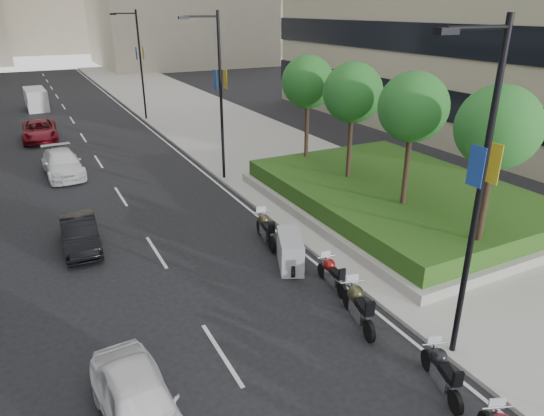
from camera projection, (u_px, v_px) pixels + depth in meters
sidewalk_right at (222, 127)px, 39.50m from camera, size 10.00×100.00×0.15m
lane_edge at (158, 136)px, 37.27m from camera, size 0.12×100.00×0.01m
lane_centre at (87, 144)px, 35.06m from camera, size 0.12×100.00×0.01m
planter at (396, 203)px, 23.41m from camera, size 10.00×14.00×0.40m
hedge at (397, 192)px, 23.18m from camera, size 9.40×13.40×0.80m
tree_0 at (498, 128)px, 15.91m from camera, size 2.80×2.80×6.30m
tree_1 at (413, 108)px, 19.20m from camera, size 2.80×2.80×6.30m
tree_2 at (353, 93)px, 22.48m from camera, size 2.80×2.80×6.30m
tree_3 at (308, 82)px, 25.76m from camera, size 2.80×2.80×6.30m
lamp_post_0 at (476, 187)px, 11.74m from camera, size 2.34×0.45×9.00m
lamp_post_1 at (218, 90)px, 25.68m from camera, size 2.34×0.45×9.00m
lamp_post_2 at (139, 60)px, 40.45m from camera, size 2.34×0.45×9.00m
motorcycle_2 at (441, 371)px, 12.28m from camera, size 0.91×2.04×1.05m
motorcycle_3 at (358, 306)px, 14.86m from camera, size 0.89×2.33×1.18m
motorcycle_4 at (332, 274)px, 16.83m from camera, size 0.67×2.01×1.00m
motorcycle_5 at (290, 251)px, 18.20m from camera, size 1.55×2.20×1.24m
motorcycle_6 at (265, 228)px, 20.06m from camera, size 0.78×2.35×1.17m
car_a at (139, 403)px, 11.10m from camera, size 1.88×4.17×1.39m
car_b at (80, 234)px, 19.57m from camera, size 1.50×3.90×1.27m
car_c at (62, 164)px, 28.18m from camera, size 2.18×4.96×1.42m
car_d at (40, 131)px, 35.74m from camera, size 2.57×5.21×1.42m
delivery_van at (36, 100)px, 46.53m from camera, size 1.94×4.70×1.95m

